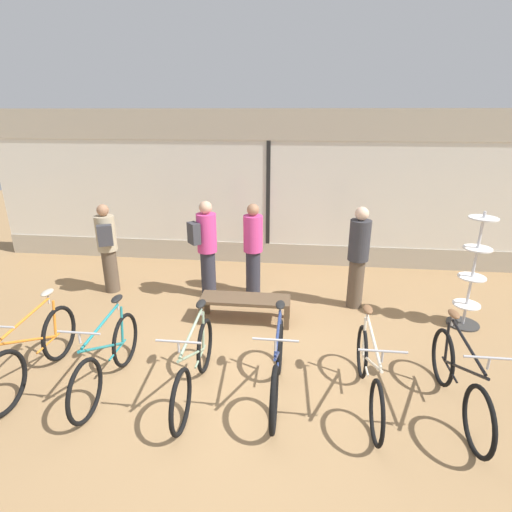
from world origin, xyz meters
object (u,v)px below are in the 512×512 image
object	(u,v)px
customer_by_window	(206,247)
customer_near_bench	(253,248)
bicycle_left	(107,359)
bicycle_right	(369,374)
customer_near_rack	(107,246)
accessory_rack	(471,281)
bicycle_center_left	(194,367)
bicycle_far_left	(34,353)
bicycle_center_right	(277,367)
bicycle_far_right	(459,381)
display_bench	(245,302)
customer_mid_floor	(358,256)

from	to	relation	value
customer_by_window	customer_near_bench	world-z (taller)	customer_by_window
bicycle_left	customer_near_bench	distance (m)	3.21
bicycle_right	customer_near_rack	world-z (taller)	customer_near_rack
accessory_rack	bicycle_center_left	bearing A→B (deg)	-150.89
bicycle_left	customer_by_window	world-z (taller)	customer_by_window
bicycle_right	customer_near_rack	xyz separation A→B (m)	(-4.24, 2.54, 0.50)
accessory_rack	customer_by_window	distance (m)	4.23
bicycle_far_left	bicycle_center_right	size ratio (longest dim) A/B	1.06
bicycle_far_left	customer_by_window	distance (m)	3.08
customer_near_rack	customer_near_bench	size ratio (longest dim) A/B	0.98
accessory_rack	customer_by_window	world-z (taller)	accessory_rack
bicycle_right	bicycle_left	bearing A→B (deg)	-178.40
bicycle_far_right	bicycle_far_left	bearing A→B (deg)	-179.66
bicycle_left	bicycle_right	bearing A→B (deg)	1.60
bicycle_left	display_bench	distance (m)	2.27
bicycle_far_left	customer_near_rack	bearing A→B (deg)	96.06
display_bench	customer_near_bench	world-z (taller)	customer_near_bench
bicycle_far_right	customer_mid_floor	world-z (taller)	customer_mid_floor
bicycle_left	customer_mid_floor	xyz separation A→B (m)	(3.16, 2.52, 0.52)
display_bench	customer_near_rack	distance (m)	2.78
customer_by_window	customer_near_bench	xyz separation A→B (m)	(0.79, 0.22, -0.06)
bicycle_center_right	bicycle_far_right	size ratio (longest dim) A/B	0.96
bicycle_right	customer_near_bench	world-z (taller)	customer_near_bench
accessory_rack	bicycle_center_right	bearing A→B (deg)	-144.57
bicycle_center_right	bicycle_far_right	bearing A→B (deg)	-0.95
display_bench	customer_by_window	xyz separation A→B (m)	(-0.79, 0.84, 0.60)
bicycle_far_left	customer_near_rack	xyz separation A→B (m)	(-0.28, 2.61, 0.48)
bicycle_far_right	bicycle_center_right	bearing A→B (deg)	179.05
customer_near_bench	bicycle_far_right	bearing A→B (deg)	-47.36
bicycle_left	customer_mid_floor	distance (m)	4.08
customer_by_window	accessory_rack	bearing A→B (deg)	-7.76
bicycle_left	display_bench	world-z (taller)	bicycle_left
bicycle_far_right	bicycle_center_left	bearing A→B (deg)	-178.76
bicycle_center_right	bicycle_center_left	bearing A→B (deg)	-174.21
bicycle_center_right	customer_by_window	xyz separation A→B (m)	(-1.41, 2.55, 0.55)
bicycle_center_left	bicycle_far_right	bearing A→B (deg)	1.24
customer_near_bench	display_bench	bearing A→B (deg)	-89.87
display_bench	customer_by_window	bearing A→B (deg)	133.42
bicycle_center_left	customer_mid_floor	distance (m)	3.34
accessory_rack	customer_near_bench	distance (m)	3.50
customer_near_bench	bicycle_center_right	bearing A→B (deg)	-77.50
customer_near_rack	bicycle_far_right	bearing A→B (deg)	-26.46
accessory_rack	customer_mid_floor	world-z (taller)	accessory_rack
customer_by_window	bicycle_far_left	bearing A→B (deg)	-120.28
bicycle_right	bicycle_center_left	bearing A→B (deg)	-176.95
bicycle_left	bicycle_far_right	bearing A→B (deg)	0.61
bicycle_center_right	display_bench	xyz separation A→B (m)	(-0.61, 1.72, -0.05)
bicycle_far_left	accessory_rack	bearing A→B (deg)	19.67
bicycle_center_left	customer_near_bench	bearing A→B (deg)	83.43
customer_by_window	customer_mid_floor	xyz separation A→B (m)	(2.57, -0.11, -0.02)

